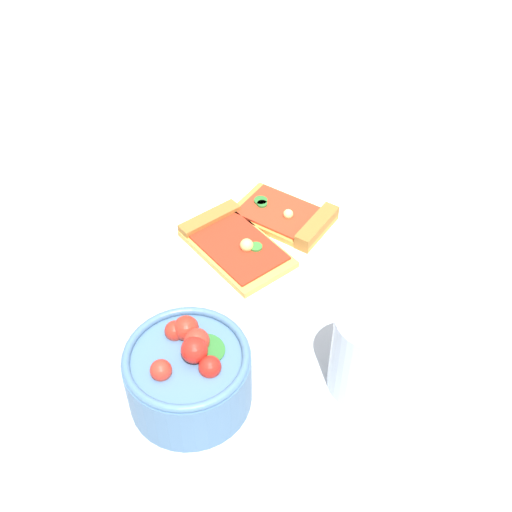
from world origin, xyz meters
TOP-DOWN VIEW (x-y plane):
  - ground_plane at (0.00, 0.00)m, footprint 2.40×2.40m
  - plate at (0.03, -0.05)m, footprint 0.22×0.22m
  - pizza_slice_near at (0.07, -0.06)m, footprint 0.08×0.13m
  - pizza_slice_far at (-0.01, -0.03)m, footprint 0.12×0.15m
  - salad_bowl at (-0.21, -0.12)m, footprint 0.12×0.12m
  - soda_glass at (-0.09, -0.25)m, footprint 0.07×0.07m
  - paper_napkin at (0.17, 0.14)m, footprint 0.18×0.17m

SIDE VIEW (x-z plane):
  - ground_plane at x=0.00m, z-range 0.00..0.00m
  - paper_napkin at x=0.17m, z-range 0.00..0.00m
  - plate at x=0.03m, z-range 0.00..0.01m
  - pizza_slice_far at x=-0.01m, z-range 0.01..0.03m
  - pizza_slice_near at x=0.07m, z-range 0.01..0.03m
  - salad_bowl at x=-0.21m, z-range -0.01..0.08m
  - soda_glass at x=-0.09m, z-range 0.00..0.10m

